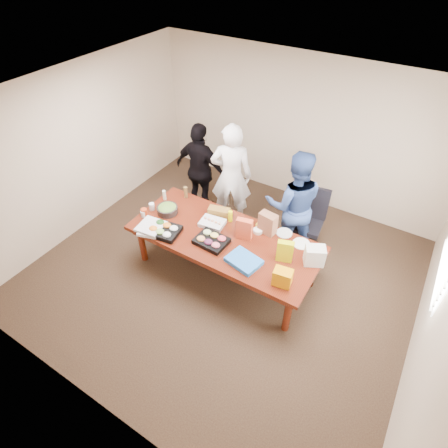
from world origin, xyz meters
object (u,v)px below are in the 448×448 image
Objects in this scene: office_chair at (307,223)px; person_right at (293,205)px; sheet_cake at (212,223)px; salad_bowl at (167,210)px; person_center at (231,176)px; conference_table at (224,255)px.

office_chair is 0.58× the size of person_right.
person_right reaches higher than sheet_cake.
office_chair is at bearing 31.73° from salad_bowl.
person_center is at bearing 174.31° from office_chair.
conference_table is 1.31m from person_right.
conference_table is 8.62× the size of salad_bowl.
office_chair reaches higher than sheet_cake.
conference_table is at bearing -31.92° from sheet_cake.
person_center is 1.19m from person_right.
person_center reaches higher than sheet_cake.
person_center reaches higher than office_chair.
office_chair is 2.24m from salad_bowl.
salad_bowl is at bearing -155.50° from office_chair.
conference_table is at bearing 91.56° from person_center.
person_center is 1.05× the size of person_right.
sheet_cake is at bearing 155.50° from conference_table.
person_right is at bearing 59.27° from conference_table.
person_right is at bearing 149.70° from person_center.
sheet_cake is (0.27, -1.01, -0.17)m from person_center.
office_chair is 3.21× the size of salad_bowl.
salad_bowl is (-1.66, -1.02, -0.10)m from person_right.
salad_bowl is (-0.76, -0.12, 0.02)m from sheet_cake.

